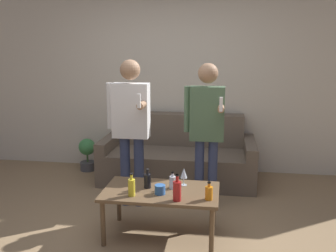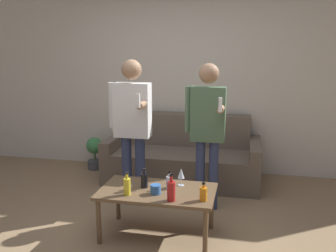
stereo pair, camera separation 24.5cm
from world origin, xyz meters
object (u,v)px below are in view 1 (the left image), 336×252
Objects in this scene: couch at (179,157)px; person_standing_left at (131,121)px; person_standing_right at (207,123)px; bottle_orange at (173,182)px; coffee_table at (161,195)px.

person_standing_left is (-0.41, -0.93, 0.67)m from couch.
bottle_orange is at bearing -112.66° from person_standing_right.
person_standing_right is (0.27, 0.66, 0.43)m from bottle_orange.
person_standing_left is at bearing 132.16° from bottle_orange.
couch is at bearing 91.09° from coffee_table.
couch reaches higher than coffee_table.
person_standing_left is (-0.54, 0.60, 0.44)m from bottle_orange.
coffee_table is (0.03, -1.59, 0.11)m from couch.
person_standing_left is 1.02× the size of person_standing_right.
couch is 1.59m from coffee_table.
coffee_table is at bearing -117.62° from person_standing_right.
person_standing_right is (0.82, 0.06, -0.01)m from person_standing_left.
coffee_table is at bearing -56.07° from person_standing_left.
person_standing_left reaches higher than person_standing_right.
person_standing_right reaches higher than coffee_table.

